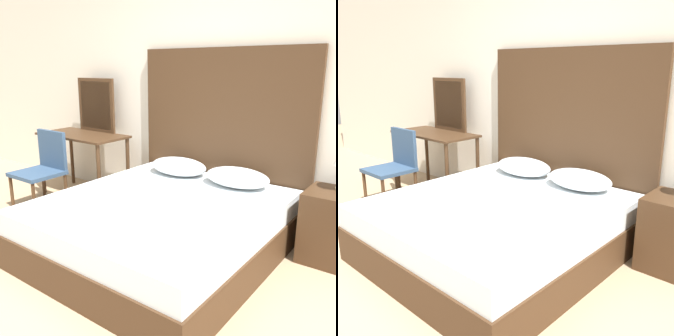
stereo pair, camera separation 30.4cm
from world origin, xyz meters
TOP-DOWN VIEW (x-y plane):
  - ground_plane at (0.00, 0.00)m, footprint 16.00×16.00m
  - wall_back at (0.00, 2.27)m, footprint 10.00×0.06m
  - bed at (0.11, 1.22)m, footprint 1.74×1.91m
  - headboard at (0.11, 2.20)m, footprint 1.83×0.05m
  - pillow_left at (-0.21, 1.92)m, footprint 0.60×0.39m
  - pillow_right at (0.44, 1.92)m, footprint 0.60×0.39m
  - phone_on_bed at (-0.11, 1.06)m, footprint 0.10×0.16m
  - vanity_desk at (-1.53, 1.83)m, footprint 1.08×0.54m
  - vanity_mirror at (-1.53, 2.08)m, footprint 0.58×0.03m
  - chair at (-1.57, 1.31)m, footprint 0.46×0.46m

SIDE VIEW (x-z plane):
  - ground_plane at x=0.00m, z-range 0.00..0.00m
  - bed at x=0.11m, z-range 0.00..0.47m
  - phone_on_bed at x=-0.11m, z-range 0.47..0.48m
  - chair at x=-1.57m, z-range 0.06..0.90m
  - pillow_left at x=-0.21m, z-range 0.47..0.63m
  - pillow_right at x=0.44m, z-range 0.47..0.63m
  - vanity_desk at x=-1.53m, z-range 0.26..1.01m
  - headboard at x=0.11m, z-range 0.00..1.69m
  - vanity_mirror at x=-1.53m, z-range 0.75..1.39m
  - wall_back at x=0.00m, z-range 0.00..2.70m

